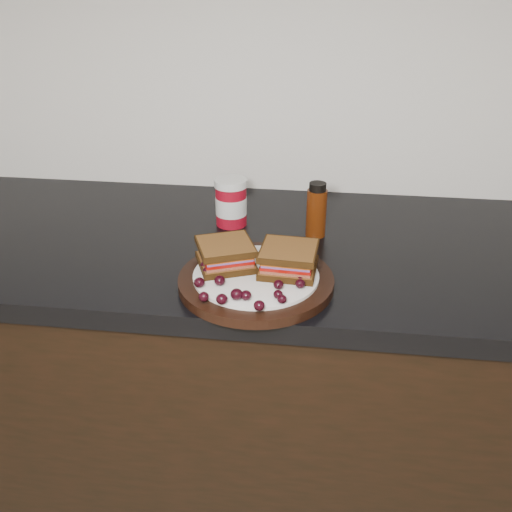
{
  "coord_description": "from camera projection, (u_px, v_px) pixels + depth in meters",
  "views": [
    {
      "loc": [
        0.29,
        0.64,
        1.43
      ],
      "look_at": [
        0.17,
        1.52,
        0.96
      ],
      "focal_mm": 40.0,
      "sensor_mm": 36.0,
      "label": 1
    }
  ],
  "objects": [
    {
      "name": "grape_21",
      "position": [
        232.0,
        266.0,
        1.03
      ],
      "size": [
        0.02,
        0.02,
        0.01
      ],
      "primitive_type": "ellipsoid",
      "color": "black",
      "rests_on": "plate"
    },
    {
      "name": "grape_14",
      "position": [
        296.0,
        259.0,
        1.06
      ],
      "size": [
        0.02,
        0.02,
        0.01
      ],
      "primitive_type": "ellipsoid",
      "color": "black",
      "rests_on": "plate"
    },
    {
      "name": "grape_0",
      "position": [
        199.0,
        283.0,
        0.98
      ],
      "size": [
        0.02,
        0.02,
        0.02
      ],
      "primitive_type": "ellipsoid",
      "color": "black",
      "rests_on": "plate"
    },
    {
      "name": "sandwich_left",
      "position": [
        226.0,
        254.0,
        1.04
      ],
      "size": [
        0.13,
        0.13,
        0.04
      ],
      "primitive_type": null,
      "rotation": [
        0.0,
        0.0,
        0.39
      ],
      "color": "brown",
      "rests_on": "plate"
    },
    {
      "name": "grape_13",
      "position": [
        306.0,
        265.0,
        1.03
      ],
      "size": [
        0.02,
        0.02,
        0.02
      ],
      "primitive_type": "ellipsoid",
      "color": "black",
      "rests_on": "plate"
    },
    {
      "name": "grape_20",
      "position": [
        238.0,
        260.0,
        1.05
      ],
      "size": [
        0.02,
        0.02,
        0.02
      ],
      "primitive_type": "ellipsoid",
      "color": "black",
      "rests_on": "plate"
    },
    {
      "name": "grape_11",
      "position": [
        300.0,
        280.0,
        0.99
      ],
      "size": [
        0.02,
        0.02,
        0.01
      ],
      "primitive_type": "ellipsoid",
      "color": "black",
      "rests_on": "plate"
    },
    {
      "name": "grape_10",
      "position": [
        300.0,
        284.0,
        0.97
      ],
      "size": [
        0.02,
        0.02,
        0.02
      ],
      "primitive_type": "ellipsoid",
      "color": "black",
      "rests_on": "plate"
    },
    {
      "name": "grape_9",
      "position": [
        278.0,
        285.0,
        0.97
      ],
      "size": [
        0.02,
        0.02,
        0.02
      ],
      "primitive_type": "ellipsoid",
      "color": "black",
      "rests_on": "plate"
    },
    {
      "name": "grape_19",
      "position": [
        207.0,
        271.0,
        1.01
      ],
      "size": [
        0.02,
        0.02,
        0.02
      ],
      "primitive_type": "ellipsoid",
      "color": "black",
      "rests_on": "plate"
    },
    {
      "name": "grape_6",
      "position": [
        259.0,
        306.0,
        0.91
      ],
      "size": [
        0.02,
        0.02,
        0.02
      ],
      "primitive_type": "ellipsoid",
      "color": "black",
      "rests_on": "plate"
    },
    {
      "name": "grape_2",
      "position": [
        204.0,
        297.0,
        0.94
      ],
      "size": [
        0.02,
        0.02,
        0.02
      ],
      "primitive_type": "ellipsoid",
      "color": "black",
      "rests_on": "plate"
    },
    {
      "name": "grape_7",
      "position": [
        282.0,
        299.0,
        0.93
      ],
      "size": [
        0.02,
        0.02,
        0.02
      ],
      "primitive_type": "ellipsoid",
      "color": "black",
      "rests_on": "plate"
    },
    {
      "name": "grape_3",
      "position": [
        222.0,
        299.0,
        0.93
      ],
      "size": [
        0.02,
        0.02,
        0.02
      ],
      "primitive_type": "ellipsoid",
      "color": "black",
      "rests_on": "plate"
    },
    {
      "name": "grape_1",
      "position": [
        220.0,
        281.0,
        0.98
      ],
      "size": [
        0.02,
        0.02,
        0.02
      ],
      "primitive_type": "ellipsoid",
      "color": "black",
      "rests_on": "plate"
    },
    {
      "name": "grape_18",
      "position": [
        205.0,
        266.0,
        1.03
      ],
      "size": [
        0.02,
        0.02,
        0.02
      ],
      "primitive_type": "ellipsoid",
      "color": "black",
      "rests_on": "plate"
    },
    {
      "name": "grape_4",
      "position": [
        237.0,
        294.0,
        0.94
      ],
      "size": [
        0.02,
        0.02,
        0.02
      ],
      "primitive_type": "ellipsoid",
      "color": "black",
      "rests_on": "plate"
    },
    {
      "name": "countertop",
      "position": [
        187.0,
        245.0,
        1.22
      ],
      "size": [
        3.98,
        0.6,
        0.04
      ],
      "primitive_type": "cube",
      "color": "black",
      "rests_on": "base_cabinets"
    },
    {
      "name": "sandwich_right",
      "position": [
        289.0,
        259.0,
        1.02
      ],
      "size": [
        0.11,
        0.11,
        0.05
      ],
      "primitive_type": null,
      "rotation": [
        0.0,
        0.0,
        -0.06
      ],
      "color": "brown",
      "rests_on": "plate"
    },
    {
      "name": "oil_bottle",
      "position": [
        316.0,
        210.0,
        1.19
      ],
      "size": [
        0.06,
        0.06,
        0.12
      ],
      "primitive_type": "cylinder",
      "rotation": [
        0.0,
        0.0,
        0.42
      ],
      "color": "#481B07",
      "rests_on": "countertop"
    },
    {
      "name": "grape_17",
      "position": [
        218.0,
        262.0,
        1.04
      ],
      "size": [
        0.02,
        0.02,
        0.02
      ],
      "primitive_type": "ellipsoid",
      "color": "black",
      "rests_on": "plate"
    },
    {
      "name": "plate",
      "position": [
        256.0,
        281.0,
        1.03
      ],
      "size": [
        0.28,
        0.28,
        0.02
      ],
      "primitive_type": "cylinder",
      "color": "black",
      "rests_on": "countertop"
    },
    {
      "name": "grape_22",
      "position": [
        217.0,
        270.0,
        1.02
      ],
      "size": [
        0.02,
        0.02,
        0.01
      ],
      "primitive_type": "ellipsoid",
      "color": "black",
      "rests_on": "plate"
    },
    {
      "name": "base_cabinets",
      "position": [
        197.0,
        405.0,
        1.43
      ],
      "size": [
        3.96,
        0.58,
        0.86
      ],
      "primitive_type": "cube",
      "color": "black",
      "rests_on": "ground_plane"
    },
    {
      "name": "grape_12",
      "position": [
        300.0,
        275.0,
        1.0
      ],
      "size": [
        0.02,
        0.02,
        0.02
      ],
      "primitive_type": "ellipsoid",
      "color": "black",
      "rests_on": "plate"
    },
    {
      "name": "grape_8",
      "position": [
        278.0,
        294.0,
        0.94
      ],
      "size": [
        0.02,
        0.02,
        0.02
      ],
      "primitive_type": "ellipsoid",
      "color": "black",
      "rests_on": "plate"
    },
    {
      "name": "condiment_jar",
      "position": [
        231.0,
        202.0,
        1.24
      ],
      "size": [
        0.08,
        0.08,
        0.11
      ],
      "primitive_type": "cylinder",
      "rotation": [
        0.0,
        0.0,
        -0.18
      ],
      "color": "maroon",
      "rests_on": "countertop"
    },
    {
      "name": "grape_5",
      "position": [
        246.0,
        295.0,
        0.94
      ],
      "size": [
        0.02,
        0.02,
        0.02
      ],
      "primitive_type": "ellipsoid",
      "color": "black",
      "rests_on": "plate"
    },
    {
      "name": "grape_16",
      "position": [
        228.0,
        257.0,
        1.06
      ],
      "size": [
        0.02,
        0.02,
        0.01
      ],
      "primitive_type": "ellipsoid",
      "color": "black",
      "rests_on": "plate"
    },
    {
      "name": "grape_15",
      "position": [
        243.0,
        257.0,
        1.06
      ],
      "size": [
        0.02,
        0.02,
        0.02
      ],
      "primitive_type": "ellipsoid",
      "color": "black",
      "rests_on": "plate"
    }
  ]
}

